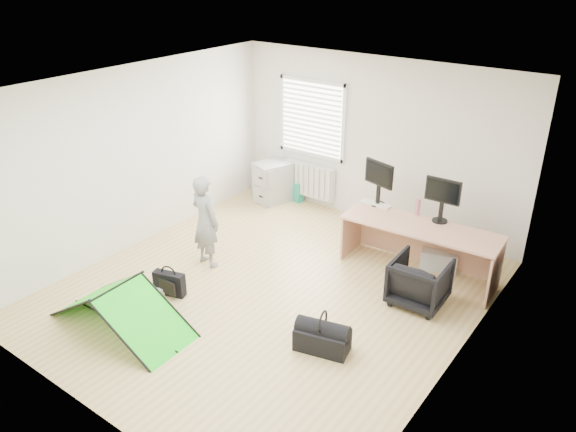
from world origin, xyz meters
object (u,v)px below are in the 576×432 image
Objects in this scene: desk at (418,250)px; monitor_right at (442,206)px; office_chair at (419,282)px; monitor_left at (379,189)px; duffel_bag at (322,340)px; filing_cabinet at (273,182)px; storage_crate at (440,258)px; laptop_bag at (169,284)px; kite at (120,306)px; thermos at (418,207)px; person at (205,221)px.

desk is 4.42× the size of monitor_right.
monitor_left is at bearing -42.15° from office_chair.
desk is 3.52× the size of duffel_bag.
filing_cabinet reaches higher than office_chair.
monitor_left is 1.64m from office_chair.
storage_crate is (1.01, 0.05, -0.84)m from monitor_left.
storage_crate is at bearing 19.25° from monitor_left.
storage_crate is 1.17× the size of laptop_bag.
desk reaches higher than kite.
desk is at bearing 29.74° from laptop_bag.
thermos reaches higher than duffel_bag.
office_chair is at bearing -3.75° from filing_cabinet.
desk is 1.58× the size of person.
filing_cabinet is 3.80m from office_chair.
laptop_bag is at bearing 92.09° from kite.
kite is (-2.66, -2.58, -0.03)m from office_chair.
filing_cabinet is at bearing -25.16° from office_chair.
thermos reaches higher than laptop_bag.
thermos is 0.39× the size of duffel_bag.
person reaches higher than monitor_left.
monitor_right is 0.36× the size of person.
laptop_bag is at bearing 108.75° from person.
monitor_left reaches higher than thermos.
person is at bearing -151.70° from desk.
filing_cabinet reaches higher than laptop_bag.
monitor_left is 2.54m from person.
thermos is at bearing 57.20° from kite.
desk is at bearing -66.30° from office_chair.
desk is 4.30× the size of storage_crate.
kite is at bearing -126.39° from monitor_right.
person reaches higher than kite.
office_chair is at bearing 42.17° from kite.
desk is 1.06m from monitor_left.
monitor_left is 0.63m from thermos.
monitor_right is at bearing 16.55° from monitor_left.
office_chair is at bearing -67.14° from desk.
thermos is (0.62, 0.02, -0.13)m from monitor_left.
storage_crate is (2.74, 1.88, -0.54)m from person.
filing_cabinet is 0.40× the size of kite.
monitor_right is at bearing -136.91° from storage_crate.
storage_crate is 2.55m from duffel_bag.
person reaches higher than desk.
laptop_bag reaches higher than storage_crate.
person reaches higher than thermos.
kite is 2.43m from duffel_bag.
thermos reaches higher than storage_crate.
laptop_bag reaches higher than duffel_bag.
person is at bearing 95.28° from kite.
person is 1.04m from laptop_bag.
monitor_left is 2.15× the size of thermos.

